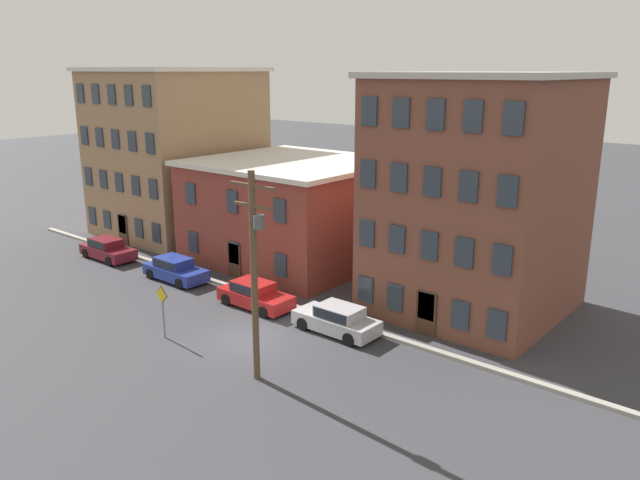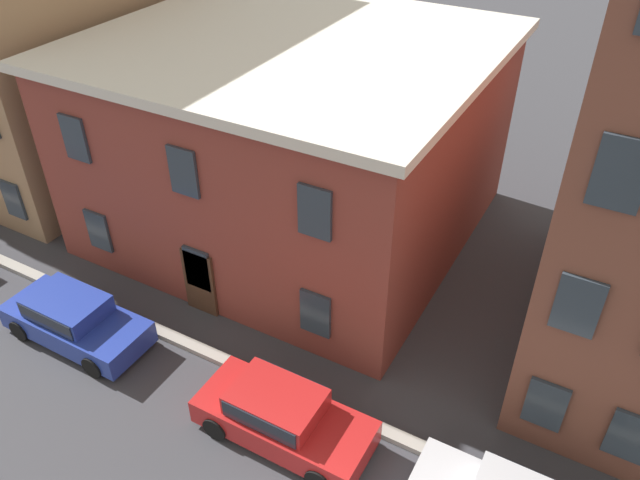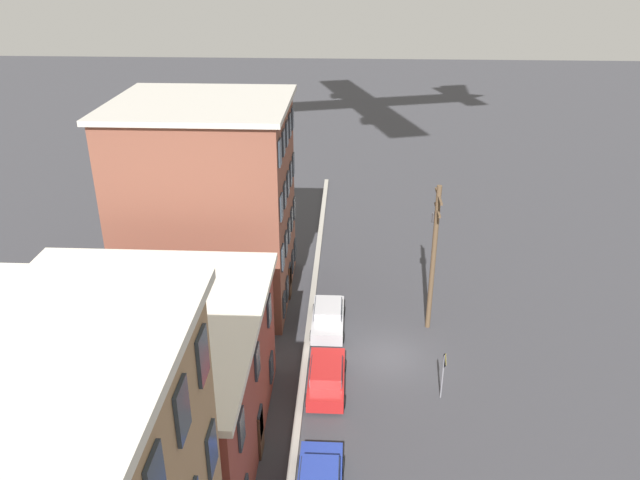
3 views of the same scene
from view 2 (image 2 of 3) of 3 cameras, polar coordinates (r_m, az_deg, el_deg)
The scene contains 5 objects.
kerb_strip at distance 16.16m, azimuth 8.31°, elevation -17.90°, with size 56.00×0.36×0.16m, color #9E998E.
apartment_corner at distance 28.21m, azimuth -25.83°, elevation 19.08°, with size 10.85×11.04×12.79m.
apartment_midblock at distance 21.47m, azimuth -2.36°, elevation 9.31°, with size 12.41×11.59×6.81m.
car_blue at distance 19.34m, azimuth -21.62°, elevation -6.61°, with size 4.40×1.92×1.43m.
car_red at distance 15.70m, azimuth -3.56°, elevation -15.63°, with size 4.40×1.92×1.43m.
Camera 2 is at (2.63, -4.79, 13.04)m, focal length 35.00 mm.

